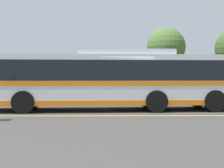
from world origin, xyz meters
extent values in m
plane|color=#423F3D|center=(0.00, 0.00, 0.00)|extent=(220.00, 220.00, 0.00)
cube|color=gold|center=(-0.61, -2.18, 0.00)|extent=(32.75, 0.20, 0.01)
cube|color=#99999E|center=(-0.61, 5.18, 0.07)|extent=(40.75, 0.36, 0.15)
cube|color=silver|center=(-0.61, 0.02, 1.47)|extent=(12.87, 3.17, 2.29)
cube|color=black|center=(-0.61, 0.02, 1.89)|extent=(11.09, 3.11, 0.91)
cube|color=orange|center=(-0.61, 0.02, 1.32)|extent=(12.62, 3.19, 0.20)
cube|color=orange|center=(-0.61, 0.02, 0.44)|extent=(12.62, 3.18, 0.24)
cube|color=silver|center=(0.03, 0.05, 2.74)|extent=(4.57, 2.21, 0.27)
cylinder|color=black|center=(-4.49, -1.38, 0.50)|extent=(1.01, 0.34, 1.00)
cylinder|color=black|center=(-4.62, 0.97, 0.50)|extent=(1.01, 0.34, 1.00)
cylinder|color=black|center=(1.37, -1.05, 0.50)|extent=(1.01, 0.34, 1.00)
cylinder|color=black|center=(1.23, 1.30, 0.50)|extent=(1.01, 0.34, 1.00)
cylinder|color=black|center=(4.04, -0.90, 0.50)|extent=(1.01, 0.34, 1.00)
cylinder|color=black|center=(3.91, 1.45, 0.50)|extent=(1.01, 0.34, 1.00)
cube|color=olive|center=(-5.39, 4.09, 0.59)|extent=(4.45, 2.28, 0.57)
cube|color=black|center=(-5.49, 4.10, 1.09)|extent=(1.95, 1.84, 0.44)
cylinder|color=black|center=(-3.98, 4.88, 0.30)|extent=(0.61, 0.25, 0.60)
cylinder|color=black|center=(-4.13, 3.06, 0.30)|extent=(0.61, 0.25, 0.60)
cylinder|color=black|center=(-6.64, 5.11, 0.30)|extent=(0.61, 0.25, 0.60)
cylinder|color=black|center=(-6.79, 3.29, 0.30)|extent=(0.61, 0.25, 0.60)
cube|color=#9E9EA3|center=(1.40, 4.02, 0.56)|extent=(4.42, 2.16, 0.53)
cube|color=black|center=(1.51, 4.01, 1.12)|extent=(1.92, 1.75, 0.58)
cylinder|color=black|center=(0.01, 3.26, 0.30)|extent=(0.61, 0.25, 0.60)
cylinder|color=black|center=(0.14, 4.99, 0.30)|extent=(0.61, 0.25, 0.60)
cylinder|color=black|center=(2.66, 3.05, 0.30)|extent=(0.61, 0.25, 0.60)
cylinder|color=black|center=(2.80, 4.79, 0.30)|extent=(0.61, 0.25, 0.60)
cylinder|color=black|center=(6.02, 4.54, 0.30)|extent=(0.61, 0.25, 0.60)
cylinder|color=#513823|center=(3.84, 9.92, 1.42)|extent=(0.28, 0.28, 2.84)
sphere|color=#4C7033|center=(3.84, 9.92, 4.00)|extent=(3.08, 3.08, 3.08)
camera|label=1|loc=(-0.81, -14.92, 1.59)|focal=50.00mm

